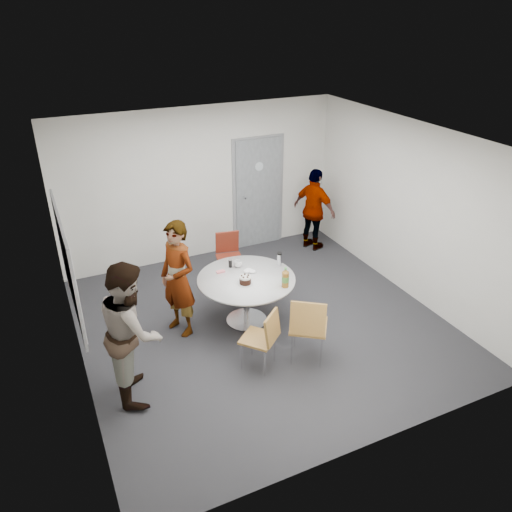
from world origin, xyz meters
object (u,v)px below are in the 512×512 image
whiteboard (68,264)px  person_main (178,279)px  door (258,193)px  person_right (314,210)px  chair_near_right (308,324)px  table (248,284)px  person_left (132,331)px  chair_far (229,252)px  chair_near_left (264,335)px

whiteboard → person_main: size_ratio=1.13×
door → person_right: bearing=-36.4°
chair_near_right → whiteboard: bearing=-169.9°
door → chair_near_right: bearing=-105.2°
table → person_left: size_ratio=0.80×
whiteboard → person_main: whiteboard is taller
person_main → person_right: bearing=92.5°
table → chair_far: bearing=80.5°
chair_near_left → table: bearing=35.7°
door → whiteboard: bearing=-147.3°
chair_far → table: bearing=91.5°
table → chair_near_right: (0.30, -1.17, -0.03)m
whiteboard → table: size_ratio=1.37×
table → person_right: bearing=39.0°
person_left → whiteboard: bearing=41.0°
person_right → whiteboard: bearing=88.3°
whiteboard → chair_near_left: size_ratio=2.28×
door → person_left: 4.35m
door → chair_near_right: 3.65m
person_main → chair_near_right: bearing=19.0°
chair_near_left → person_main: bearing=79.0°
table → chair_near_right: bearing=-75.4°
table → chair_near_left: bearing=-103.2°
chair_near_right → person_left: 2.16m
chair_near_left → person_right: (2.35, 2.74, 0.27)m
table → person_main: person_main is taller
door → whiteboard: 4.25m
table → chair_near_left: 1.07m
person_right → table: bearing=106.7°
person_main → whiteboard: bearing=-107.6°
whiteboard → chair_far: size_ratio=2.23×
chair_near_right → chair_near_left: bearing=-158.5°
table → chair_far: 1.27m
chair_near_left → person_left: 1.62m
table → door: bearing=61.7°
whiteboard → chair_far: whiteboard is taller
door → person_left: size_ratio=1.22×
whiteboard → chair_near_left: bearing=-27.8°
door → chair_near_right: door is taller
door → person_right: 1.09m
chair_near_right → person_right: bearing=93.1°
chair_far → whiteboard: bearing=36.5°
door → table: (-1.25, -2.33, -0.40)m
chair_near_right → person_main: size_ratio=0.58×
whiteboard → door: bearing=32.7°
chair_near_left → person_left: bearing=129.1°
chair_near_right → chair_far: chair_near_right is taller
person_main → chair_near_left: bearing=6.4°
person_right → chair_far: bearing=81.2°
chair_near_left → person_main: person_main is taller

